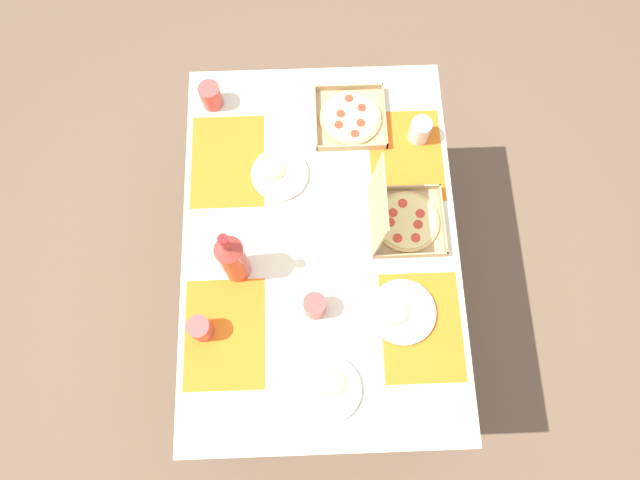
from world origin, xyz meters
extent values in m
plane|color=brown|center=(0.00, 0.00, 0.00)|extent=(6.00, 6.00, 0.00)
cylinder|color=#3F3328|center=(-0.63, -0.41, 0.36)|extent=(0.07, 0.07, 0.72)
cylinder|color=#3F3328|center=(0.63, -0.41, 0.36)|extent=(0.07, 0.07, 0.72)
cylinder|color=#3F3328|center=(-0.63, 0.41, 0.36)|extent=(0.07, 0.07, 0.72)
cylinder|color=#3F3328|center=(0.63, 0.41, 0.36)|extent=(0.07, 0.07, 0.72)
cube|color=beige|center=(0.00, 0.00, 0.74)|extent=(1.37, 0.94, 0.03)
cube|color=orange|center=(-0.31, -0.32, 0.75)|extent=(0.36, 0.26, 0.00)
cube|color=orange|center=(0.31, -0.32, 0.75)|extent=(0.36, 0.26, 0.00)
cube|color=orange|center=(-0.31, 0.32, 0.75)|extent=(0.36, 0.26, 0.00)
cube|color=orange|center=(0.31, 0.32, 0.75)|extent=(0.36, 0.26, 0.00)
cube|color=tan|center=(0.05, -0.30, 0.75)|extent=(0.25, 0.25, 0.01)
cube|color=tan|center=(-0.07, -0.30, 0.77)|extent=(0.01, 0.25, 0.03)
cube|color=tan|center=(0.17, -0.30, 0.77)|extent=(0.01, 0.25, 0.03)
cube|color=tan|center=(0.05, -0.42, 0.77)|extent=(0.25, 0.01, 0.03)
cube|color=tan|center=(0.05, -0.18, 0.77)|extent=(0.25, 0.01, 0.03)
cylinder|color=#E0B76B|center=(0.05, -0.30, 0.76)|extent=(0.22, 0.22, 0.01)
cylinder|color=#EFD67F|center=(0.05, -0.30, 0.77)|extent=(0.20, 0.20, 0.00)
cylinder|color=red|center=(0.12, -0.29, 0.77)|extent=(0.03, 0.03, 0.00)
cylinder|color=red|center=(0.08, -0.25, 0.77)|extent=(0.03, 0.03, 0.00)
cylinder|color=red|center=(0.05, -0.24, 0.77)|extent=(0.03, 0.03, 0.00)
cylinder|color=red|center=(-0.01, -0.26, 0.77)|extent=(0.03, 0.03, 0.00)
cylinder|color=red|center=(-0.01, -0.32, 0.77)|extent=(0.03, 0.03, 0.00)
cylinder|color=red|center=(0.04, -0.33, 0.77)|extent=(0.03, 0.03, 0.00)
cylinder|color=red|center=(0.08, -0.35, 0.77)|extent=(0.03, 0.03, 0.00)
cube|color=tan|center=(0.05, -0.18, 0.91)|extent=(0.25, 0.03, 0.25)
cube|color=tan|center=(0.46, -0.13, 0.75)|extent=(0.25, 0.25, 0.01)
cube|color=tan|center=(0.34, -0.13, 0.77)|extent=(0.01, 0.25, 0.03)
cube|color=tan|center=(0.59, -0.13, 0.77)|extent=(0.01, 0.25, 0.03)
cube|color=tan|center=(0.46, -0.25, 0.77)|extent=(0.25, 0.01, 0.03)
cube|color=tan|center=(0.46, 0.00, 0.77)|extent=(0.25, 0.01, 0.03)
cylinder|color=#E0B76B|center=(0.46, -0.13, 0.76)|extent=(0.22, 0.22, 0.01)
cylinder|color=#EFD67F|center=(0.46, -0.13, 0.77)|extent=(0.20, 0.20, 0.00)
cylinder|color=red|center=(0.54, -0.13, 0.77)|extent=(0.03, 0.03, 0.00)
cylinder|color=red|center=(0.47, -0.09, 0.77)|extent=(0.03, 0.03, 0.00)
cylinder|color=red|center=(0.43, -0.08, 0.77)|extent=(0.03, 0.03, 0.00)
cylinder|color=red|center=(0.39, -0.14, 0.77)|extent=(0.03, 0.03, 0.00)
cylinder|color=red|center=(0.43, -0.16, 0.77)|extent=(0.03, 0.03, 0.00)
cylinder|color=red|center=(0.50, -0.17, 0.77)|extent=(0.03, 0.03, 0.00)
cylinder|color=white|center=(-0.26, -0.26, 0.76)|extent=(0.21, 0.21, 0.01)
cylinder|color=white|center=(-0.26, -0.26, 0.76)|extent=(0.22, 0.22, 0.01)
cylinder|color=#E0B76B|center=(-0.26, -0.23, 0.77)|extent=(0.09, 0.09, 0.01)
cylinder|color=#EFD67F|center=(-0.26, -0.23, 0.78)|extent=(0.07, 0.07, 0.00)
cylinder|color=white|center=(0.25, 0.13, 0.76)|extent=(0.19, 0.19, 0.01)
cylinder|color=white|center=(0.25, 0.13, 0.76)|extent=(0.20, 0.20, 0.01)
cylinder|color=#E0B76B|center=(0.26, 0.15, 0.77)|extent=(0.08, 0.08, 0.01)
cylinder|color=#EFD67F|center=(0.26, 0.15, 0.78)|extent=(0.07, 0.07, 0.00)
cylinder|color=white|center=(-0.50, -0.01, 0.76)|extent=(0.20, 0.20, 0.01)
cylinder|color=white|center=(-0.50, -0.01, 0.76)|extent=(0.21, 0.21, 0.01)
cylinder|color=#E0B76B|center=(-0.48, -0.02, 0.77)|extent=(0.08, 0.08, 0.01)
cylinder|color=#EFD67F|center=(-0.48, -0.02, 0.78)|extent=(0.07, 0.07, 0.00)
cylinder|color=#B2382D|center=(-0.09, 0.28, 0.86)|extent=(0.09, 0.09, 0.22)
cone|color=#B2382D|center=(-0.09, 0.28, 0.99)|extent=(0.09, 0.09, 0.04)
cylinder|color=#B2382D|center=(-0.09, 0.28, 1.03)|extent=(0.03, 0.03, 0.06)
cylinder|color=red|center=(-0.09, 0.28, 1.07)|extent=(0.03, 0.03, 0.01)
cylinder|color=#BF4742|center=(-0.30, 0.39, 0.80)|extent=(0.07, 0.07, 0.09)
cylinder|color=#BF4742|center=(-0.24, 0.03, 0.80)|extent=(0.07, 0.07, 0.09)
cylinder|color=#BF4742|center=(0.55, 0.38, 0.80)|extent=(0.08, 0.08, 0.10)
cylinder|color=silver|center=(0.38, -0.37, 0.80)|extent=(0.07, 0.07, 0.10)
cube|color=#B7B7BC|center=(0.47, 0.16, 0.75)|extent=(0.21, 0.05, 0.00)
cube|color=#B7B7BC|center=(-0.54, 0.24, 0.75)|extent=(0.03, 0.21, 0.00)
camera|label=1|loc=(-0.62, 0.02, 2.61)|focal=32.29mm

